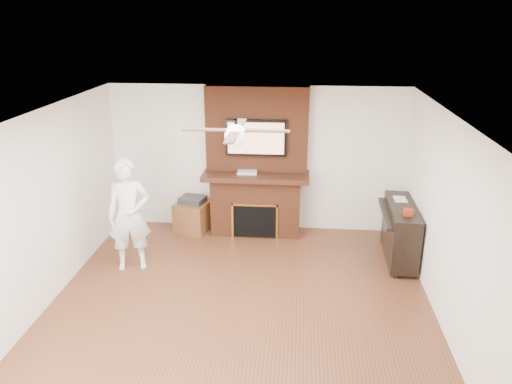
# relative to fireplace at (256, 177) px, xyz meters

# --- Properties ---
(room_shell) EXTENTS (5.36, 5.86, 2.86)m
(room_shell) POSITION_rel_fireplace_xyz_m (0.00, -2.55, 0.25)
(room_shell) COLOR #532B18
(room_shell) RESTS_ON ground
(fireplace) EXTENTS (1.78, 0.64, 2.50)m
(fireplace) POSITION_rel_fireplace_xyz_m (0.00, 0.00, 0.00)
(fireplace) COLOR brown
(fireplace) RESTS_ON ground
(tv) EXTENTS (1.00, 0.08, 0.60)m
(tv) POSITION_rel_fireplace_xyz_m (0.00, -0.05, 0.68)
(tv) COLOR black
(tv) RESTS_ON fireplace
(ceiling_fan) EXTENTS (1.21, 1.21, 0.31)m
(ceiling_fan) POSITION_rel_fireplace_xyz_m (-0.00, -2.55, 1.34)
(ceiling_fan) COLOR black
(ceiling_fan) RESTS_ON room_shell
(person) EXTENTS (0.71, 0.57, 1.68)m
(person) POSITION_rel_fireplace_xyz_m (-1.73, -1.47, -0.15)
(person) COLOR white
(person) RESTS_ON ground
(side_table) EXTENTS (0.65, 0.65, 0.62)m
(side_table) POSITION_rel_fireplace_xyz_m (-1.10, -0.07, -0.71)
(side_table) COLOR brown
(side_table) RESTS_ON ground
(piano) EXTENTS (0.55, 1.36, 0.97)m
(piano) POSITION_rel_fireplace_xyz_m (2.29, -0.84, -0.52)
(piano) COLOR black
(piano) RESTS_ON ground
(cable_box) EXTENTS (0.33, 0.20, 0.05)m
(cable_box) POSITION_rel_fireplace_xyz_m (-0.14, -0.10, 0.11)
(cable_box) COLOR silver
(cable_box) RESTS_ON fireplace
(candle_orange) EXTENTS (0.07, 0.07, 0.12)m
(candle_orange) POSITION_rel_fireplace_xyz_m (-0.18, -0.24, -0.93)
(candle_orange) COLOR #C28716
(candle_orange) RESTS_ON ground
(candle_green) EXTENTS (0.07, 0.07, 0.09)m
(candle_green) POSITION_rel_fireplace_xyz_m (-0.09, -0.17, -0.95)
(candle_green) COLOR #37752E
(candle_green) RESTS_ON ground
(candle_cream) EXTENTS (0.08, 0.08, 0.10)m
(candle_cream) POSITION_rel_fireplace_xyz_m (0.05, -0.22, -0.95)
(candle_cream) COLOR beige
(candle_cream) RESTS_ON ground
(candle_blue) EXTENTS (0.06, 0.06, 0.07)m
(candle_blue) POSITION_rel_fireplace_xyz_m (0.16, -0.24, -0.96)
(candle_blue) COLOR teal
(candle_blue) RESTS_ON ground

